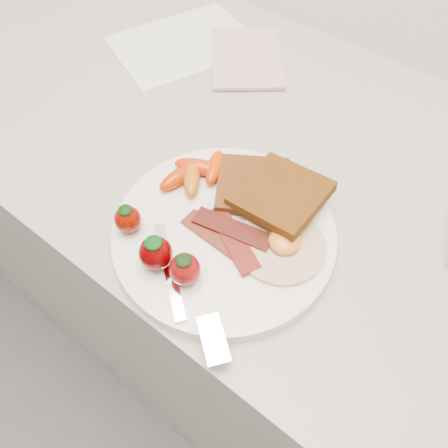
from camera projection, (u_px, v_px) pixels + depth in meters
The scene contains 11 objects.
counter at pixel (264, 296), 0.98m from camera, with size 2.00×0.60×0.90m, color gray.
plate at pixel (224, 233), 0.53m from camera, with size 0.27×0.27×0.02m, color white.
toast_lower at pixel (253, 185), 0.55m from camera, with size 0.09×0.09×0.01m, color #381C0B.
toast_upper at pixel (281, 194), 0.53m from camera, with size 0.10×0.10×0.01m, color #48200B.
fried_egg at pixel (282, 244), 0.50m from camera, with size 0.12×0.12×0.02m.
bacon_strips at pixel (228, 235), 0.51m from camera, with size 0.11×0.07×0.01m.
baby_carrots at pixel (196, 172), 0.56m from camera, with size 0.07×0.10×0.02m.
strawberries at pixel (158, 249), 0.48m from camera, with size 0.13×0.05×0.05m.
fork at pixel (188, 299), 0.47m from camera, with size 0.17×0.10×0.00m.
paper_sheet at pixel (184, 43), 0.77m from camera, with size 0.18×0.24×0.00m, color silver.
notepad at pixel (247, 57), 0.74m from camera, with size 0.12×0.17×0.01m, color #D69DA2.
Camera 1 is at (0.19, 1.31, 1.35)m, focal length 35.00 mm.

